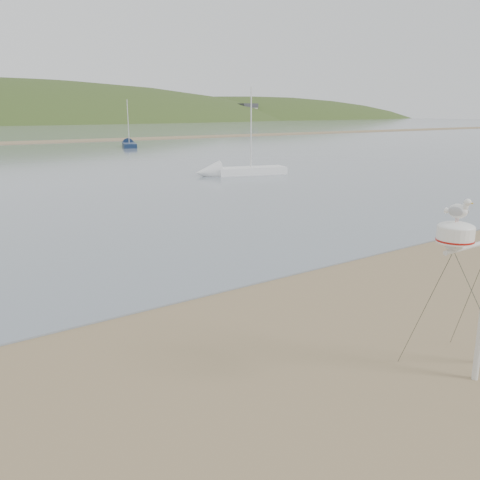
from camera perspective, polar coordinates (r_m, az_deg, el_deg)
ground at (r=7.76m, az=-5.70°, el=-19.10°), size 560.00×560.00×0.00m
sailboat_blue_far at (r=65.59m, az=-12.42°, el=10.46°), size 3.46×6.24×6.09m
sailboat_white_near at (r=34.77m, az=-1.27°, el=7.71°), size 6.54×3.24×6.34m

